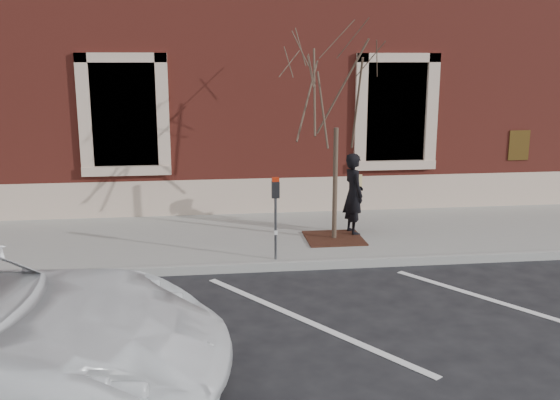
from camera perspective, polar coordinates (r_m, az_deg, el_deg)
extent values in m
plane|color=#28282B|center=(10.90, 0.39, -6.35)|extent=(120.00, 120.00, 0.00)
cube|color=gray|center=(12.53, -0.65, -3.42)|extent=(40.00, 3.50, 0.15)
cube|color=#9E9E99|center=(10.82, 0.43, -6.06)|extent=(40.00, 0.12, 0.15)
cube|color=maroon|center=(18.01, -2.91, 14.11)|extent=(40.00, 8.50, 8.00)
cube|color=#C1A893|center=(14.13, -1.47, 0.42)|extent=(40.00, 0.06, 0.80)
cube|color=black|center=(14.00, -13.99, 7.60)|extent=(1.40, 0.30, 2.20)
cube|color=#C1A893|center=(13.99, -13.80, 2.64)|extent=(1.90, 0.20, 0.20)
cube|color=black|center=(14.57, 10.38, 7.96)|extent=(1.40, 0.30, 2.20)
cube|color=#C1A893|center=(14.56, 10.39, 3.19)|extent=(1.90, 0.20, 0.20)
imported|color=black|center=(12.41, 6.74, 0.55)|extent=(0.48, 0.65, 1.62)
cylinder|color=#595B60|center=(10.79, -0.41, -2.65)|extent=(0.05, 0.05, 1.10)
cube|color=black|center=(10.62, -0.41, 0.95)|extent=(0.13, 0.10, 0.29)
cube|color=#B2230B|center=(10.59, -0.41, 1.89)|extent=(0.12, 0.09, 0.07)
cube|color=white|center=(10.75, -0.37, -3.01)|extent=(0.05, 0.00, 0.08)
cube|color=#3E1F14|center=(12.19, 4.96, -3.50)|extent=(1.09, 1.09, 0.03)
cylinder|color=#4F3830|center=(11.94, 5.06, 1.43)|extent=(0.09, 0.09, 2.16)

